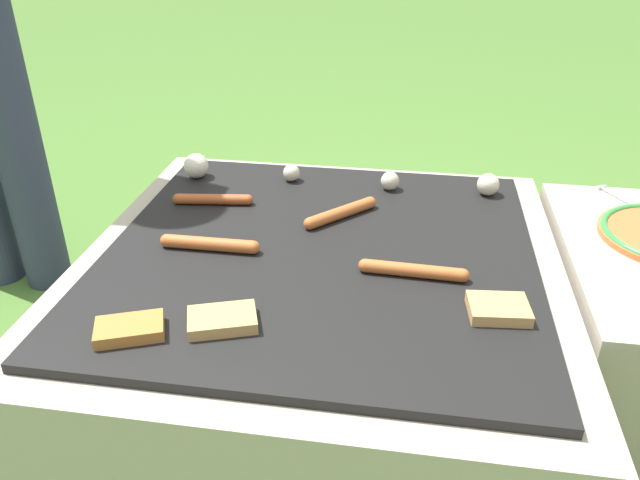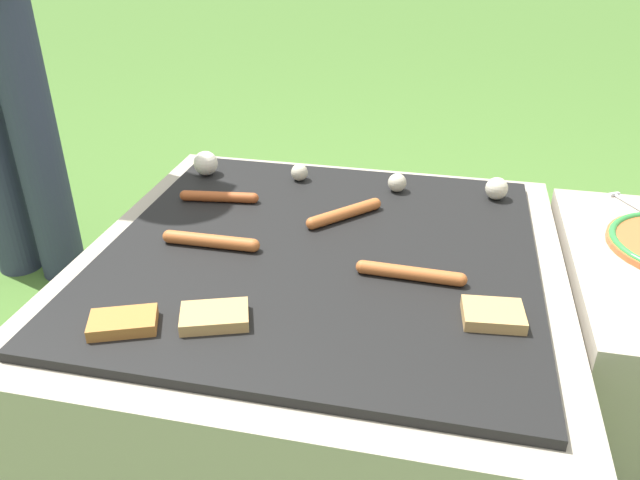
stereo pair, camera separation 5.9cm
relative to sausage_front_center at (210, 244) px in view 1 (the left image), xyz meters
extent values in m
plane|color=#47702D|center=(0.21, 0.04, -0.38)|extent=(14.00, 14.00, 0.00)
cube|color=#A89E8C|center=(0.21, 0.04, -0.20)|extent=(0.92, 0.92, 0.34)
cube|color=black|center=(0.21, 0.04, -0.02)|extent=(0.81, 0.81, 0.02)
cylinder|color=#2D334C|center=(-0.62, 0.37, 0.03)|extent=(0.12, 0.12, 0.81)
cylinder|color=#B7602D|center=(0.23, 0.17, 0.00)|extent=(0.13, 0.14, 0.03)
sphere|color=#B7602D|center=(0.29, 0.23, 0.00)|extent=(0.03, 0.03, 0.03)
sphere|color=#B7602D|center=(0.17, 0.11, 0.00)|extent=(0.03, 0.03, 0.03)
cylinder|color=#B7602D|center=(0.39, -0.03, 0.00)|extent=(0.17, 0.03, 0.02)
sphere|color=#B7602D|center=(0.30, -0.03, 0.00)|extent=(0.02, 0.02, 0.02)
sphere|color=#B7602D|center=(0.47, -0.04, 0.00)|extent=(0.02, 0.02, 0.02)
cylinder|color=#B7602D|center=(0.00, 0.00, 0.00)|extent=(0.17, 0.03, 0.03)
sphere|color=#B7602D|center=(-0.09, 0.00, 0.00)|extent=(0.03, 0.03, 0.03)
sphere|color=#B7602D|center=(0.09, 0.00, 0.00)|extent=(0.03, 0.03, 0.03)
cylinder|color=#A34C23|center=(-0.06, 0.20, 0.00)|extent=(0.16, 0.04, 0.02)
sphere|color=#A34C23|center=(-0.13, 0.19, 0.00)|extent=(0.02, 0.02, 0.02)
sphere|color=#A34C23|center=(0.02, 0.21, 0.00)|extent=(0.02, 0.02, 0.02)
cube|color=#B27033|center=(-0.04, -0.27, 0.00)|extent=(0.12, 0.10, 0.02)
cube|color=tan|center=(0.53, -0.13, 0.00)|extent=(0.10, 0.08, 0.02)
cube|color=tan|center=(0.09, -0.23, 0.00)|extent=(0.12, 0.10, 0.02)
sphere|color=silver|center=(-0.14, 0.33, 0.02)|extent=(0.06, 0.06, 0.06)
sphere|color=beige|center=(0.09, 0.35, 0.01)|extent=(0.04, 0.04, 0.04)
sphere|color=beige|center=(0.32, 0.33, 0.01)|extent=(0.04, 0.04, 0.04)
sphere|color=beige|center=(0.54, 0.34, 0.01)|extent=(0.05, 0.05, 0.05)
cylinder|color=silver|center=(0.85, 0.34, -0.01)|extent=(0.09, 0.16, 0.01)
cube|color=silver|center=(0.81, 0.41, -0.01)|extent=(0.02, 0.02, 0.01)
camera|label=1|loc=(0.37, -0.99, 0.58)|focal=35.00mm
camera|label=2|loc=(0.43, -0.98, 0.58)|focal=35.00mm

